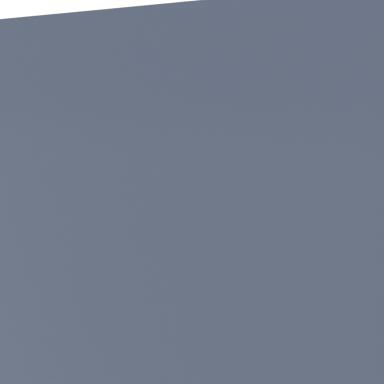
% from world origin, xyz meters
% --- Properties ---
extents(sidewalk, '(24.00, 2.80, 0.11)m').
position_xyz_m(sidewalk, '(0.00, 2.20, 0.06)').
color(sidewalk, '#9E9B96').
rests_on(sidewalk, ground_plane).
extents(parking_meter, '(0.20, 0.15, 1.53)m').
position_xyz_m(parking_meter, '(-0.34, 0.97, 1.24)').
color(parking_meter, slate).
rests_on(parking_meter, sidewalk).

